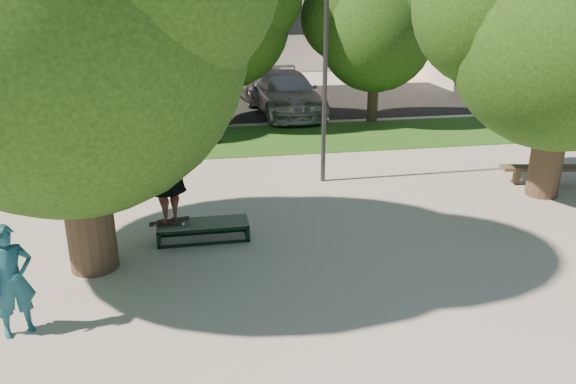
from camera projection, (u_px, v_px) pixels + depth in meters
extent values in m
plane|color=gray|center=(335.00, 273.00, 9.93)|extent=(120.00, 120.00, 0.00)
cube|color=#264D16|center=(291.00, 138.00, 18.88)|extent=(30.00, 4.00, 0.02)
cube|color=black|center=(241.00, 103.00, 24.72)|extent=(40.00, 8.00, 0.01)
cylinder|color=#38281E|center=(85.00, 184.00, 9.60)|extent=(0.84, 0.84, 3.20)
sphere|color=#19360E|center=(65.00, 34.00, 8.75)|extent=(5.80, 5.80, 5.80)
cylinder|color=#38281E|center=(550.00, 135.00, 13.21)|extent=(0.76, 0.76, 3.00)
sphere|color=#19360E|center=(567.00, 35.00, 12.43)|extent=(5.20, 5.20, 5.20)
sphere|color=#19360E|center=(498.00, 3.00, 12.71)|extent=(3.90, 3.90, 3.90)
cylinder|color=#38281E|center=(60.00, 96.00, 18.52)|extent=(0.44, 0.44, 2.80)
sphere|color=black|center=(51.00, 32.00, 17.82)|extent=(4.40, 4.40, 4.40)
sphere|color=black|center=(17.00, 13.00, 18.06)|extent=(3.30, 3.30, 3.30)
sphere|color=black|center=(78.00, 6.00, 17.32)|extent=(3.08, 3.08, 3.08)
cylinder|color=#38281E|center=(224.00, 84.00, 20.34)|extent=(0.50, 0.50, 3.00)
sphere|color=black|center=(222.00, 20.00, 19.59)|extent=(4.80, 4.80, 4.80)
sphere|color=black|center=(186.00, 1.00, 19.85)|extent=(3.60, 3.60, 3.60)
cylinder|color=#38281E|center=(373.00, 87.00, 20.88)|extent=(0.40, 0.40, 2.60)
sphere|color=black|center=(376.00, 33.00, 20.23)|extent=(4.20, 4.20, 4.20)
sphere|color=black|center=(344.00, 18.00, 20.45)|extent=(3.15, 3.15, 3.15)
sphere|color=black|center=(407.00, 12.00, 19.75)|extent=(2.94, 2.94, 2.94)
cylinder|color=#2D2D30|center=(325.00, 65.00, 13.70)|extent=(0.12, 0.12, 6.00)
cube|color=black|center=(188.00, 22.00, 31.63)|extent=(27.60, 0.12, 1.60)
cube|color=beige|center=(543.00, 3.00, 31.96)|extent=(15.00, 10.00, 8.00)
cube|color=#475147|center=(203.00, 223.00, 11.15)|extent=(1.80, 0.60, 0.03)
cylinder|color=white|center=(155.00, 226.00, 10.90)|extent=(0.06, 0.03, 0.06)
cylinder|color=white|center=(156.00, 223.00, 11.05)|extent=(0.06, 0.03, 0.06)
cylinder|color=white|center=(183.00, 224.00, 11.00)|extent=(0.06, 0.03, 0.06)
cylinder|color=white|center=(183.00, 221.00, 11.14)|extent=(0.06, 0.03, 0.06)
cube|color=black|center=(169.00, 221.00, 11.01)|extent=(0.78, 0.20, 0.10)
imported|color=brown|center=(166.00, 175.00, 10.68)|extent=(2.41, 1.39, 1.90)
imported|color=#194F62|center=(11.00, 280.00, 7.95)|extent=(0.74, 0.65, 1.70)
cube|color=brown|center=(517.00, 176.00, 14.42)|extent=(0.18, 0.18, 0.41)
cube|color=brown|center=(562.00, 168.00, 14.34)|extent=(3.08, 0.96, 0.08)
imported|color=#BABBC0|center=(13.00, 104.00, 21.03)|extent=(1.97, 4.07, 1.34)
imported|color=black|center=(121.00, 92.00, 22.82)|extent=(2.12, 4.96, 1.59)
imported|color=#59595E|center=(266.00, 84.00, 25.13)|extent=(3.16, 5.65, 1.49)
imported|color=#9D9DA1|center=(286.00, 93.00, 22.40)|extent=(2.54, 5.74, 1.64)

